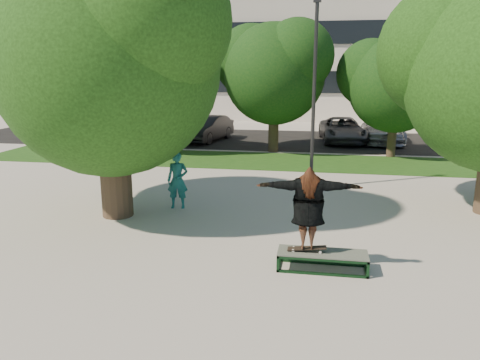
% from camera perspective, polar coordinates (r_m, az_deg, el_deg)
% --- Properties ---
extents(ground, '(120.00, 120.00, 0.00)m').
position_cam_1_polar(ground, '(11.44, 2.94, -6.93)').
color(ground, '#B0AAA2').
rests_on(ground, ground).
extents(grass_strip, '(30.00, 4.00, 0.02)m').
position_cam_1_polar(grass_strip, '(20.54, 8.91, 2.14)').
color(grass_strip, '#144012').
rests_on(grass_strip, ground).
extents(asphalt_strip, '(40.00, 8.00, 0.01)m').
position_cam_1_polar(asphalt_strip, '(26.98, 7.04, 4.87)').
color(asphalt_strip, black).
rests_on(asphalt_strip, ground).
extents(tree_left, '(6.96, 5.95, 7.12)m').
position_cam_1_polar(tree_left, '(12.99, -16.01, 14.90)').
color(tree_left, '#38281E').
rests_on(tree_left, ground).
extents(bg_tree_left, '(5.28, 4.51, 5.77)m').
position_cam_1_polar(bg_tree_left, '(23.09, -10.27, 12.62)').
color(bg_tree_left, '#38281E').
rests_on(bg_tree_left, ground).
extents(bg_tree_mid, '(5.76, 4.92, 6.24)m').
position_cam_1_polar(bg_tree_mid, '(22.85, 4.05, 13.51)').
color(bg_tree_mid, '#38281E').
rests_on(bg_tree_mid, ground).
extents(bg_tree_right, '(5.04, 4.31, 5.43)m').
position_cam_1_polar(bg_tree_right, '(22.46, 18.31, 11.54)').
color(bg_tree_right, '#38281E').
rests_on(bg_tree_right, ground).
extents(lamppost, '(0.25, 0.15, 6.11)m').
position_cam_1_polar(lamppost, '(15.68, 9.01, 10.26)').
color(lamppost, '#2D2D30').
rests_on(lamppost, ground).
extents(office_building, '(30.00, 14.12, 16.00)m').
position_cam_1_polar(office_building, '(42.94, 5.69, 18.75)').
color(office_building, beige).
rests_on(office_building, ground).
extents(grind_box, '(1.80, 0.60, 0.38)m').
position_cam_1_polar(grind_box, '(9.74, 9.99, -9.67)').
color(grind_box, black).
rests_on(grind_box, ground).
extents(skater_rig, '(2.09, 0.68, 1.75)m').
position_cam_1_polar(skater_rig, '(9.36, 8.32, -3.40)').
color(skater_rig, white).
rests_on(skater_rig, grind_box).
extents(bystander, '(0.65, 0.47, 1.66)m').
position_cam_1_polar(bystander, '(13.65, -7.62, -0.02)').
color(bystander, '#1C6A66').
rests_on(bystander, ground).
extents(car_silver_a, '(2.29, 4.91, 1.63)m').
position_cam_1_polar(car_silver_a, '(27.35, -12.38, 6.49)').
color(car_silver_a, '#B6B7BB').
rests_on(car_silver_a, asphalt_strip).
extents(car_dark, '(2.34, 4.50, 1.41)m').
position_cam_1_polar(car_dark, '(26.38, -4.02, 6.28)').
color(car_dark, black).
rests_on(car_dark, asphalt_strip).
extents(car_grey, '(2.69, 5.03, 1.34)m').
position_cam_1_polar(car_grey, '(26.60, 12.38, 5.99)').
color(car_grey, '#535458').
rests_on(car_grey, asphalt_strip).
extents(car_silver_b, '(2.15, 5.13, 1.48)m').
position_cam_1_polar(car_silver_b, '(27.15, 16.96, 6.01)').
color(car_silver_b, '#AAA9AE').
rests_on(car_silver_b, asphalt_strip).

